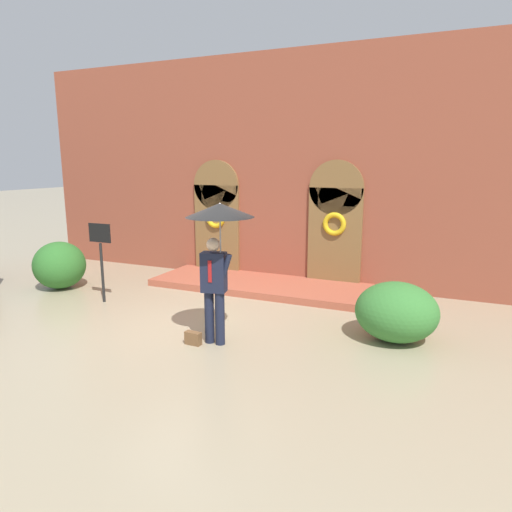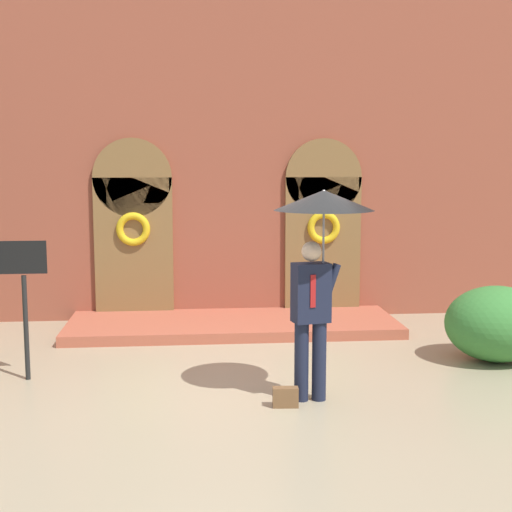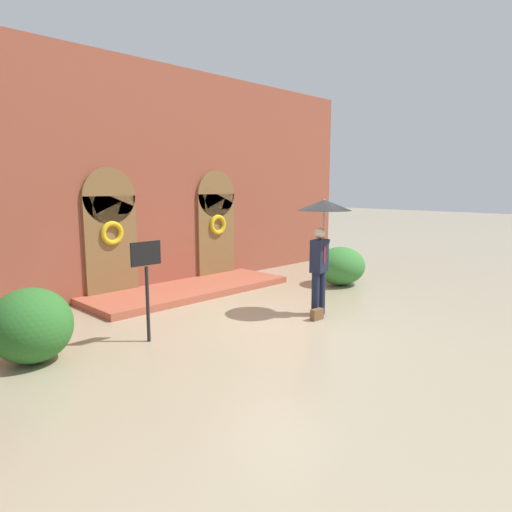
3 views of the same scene
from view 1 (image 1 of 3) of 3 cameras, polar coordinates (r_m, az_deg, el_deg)
name	(u,v)px [view 1 (image 1 of 3)]	position (r m, az deg, el deg)	size (l,w,h in m)	color
ground_plane	(193,330)	(8.48, -7.85, -9.11)	(80.00, 80.00, 0.00)	tan
building_facade	(277,175)	(11.67, 2.58, 10.11)	(14.00, 2.30, 5.60)	brown
person_with_umbrella	(218,231)	(7.30, -4.73, 3.11)	(1.10, 1.10, 2.36)	#191E33
handbag	(193,338)	(7.80, -7.86, -10.14)	(0.28, 0.12, 0.22)	brown
sign_post	(101,249)	(10.28, -18.84, 0.78)	(0.56, 0.06, 1.72)	black
shrub_left	(60,265)	(11.91, -23.35, -1.06)	(1.20, 1.21, 1.13)	#2D6B28
shrub_right	(396,312)	(8.13, 17.15, -6.68)	(1.39, 1.27, 1.01)	#387A33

